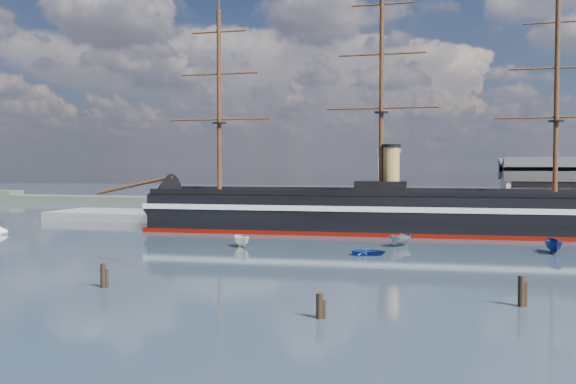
# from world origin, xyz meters

# --- Properties ---
(ground) EXTENTS (600.00, 600.00, 0.00)m
(ground) POSITION_xyz_m (0.00, 40.00, 0.00)
(ground) COLOR #203445
(ground) RESTS_ON ground
(quay) EXTENTS (180.00, 18.00, 2.00)m
(quay) POSITION_xyz_m (10.00, 76.00, 0.00)
(quay) COLOR slate
(quay) RESTS_ON ground
(quay_tower) EXTENTS (5.00, 5.00, 15.00)m
(quay_tower) POSITION_xyz_m (3.00, 73.00, 9.75)
(quay_tower) COLOR silver
(quay_tower) RESTS_ON ground
(shoreline) EXTENTS (120.00, 10.00, 4.00)m
(shoreline) POSITION_xyz_m (-139.23, 135.00, 1.45)
(shoreline) COLOR #3F4C38
(shoreline) RESTS_ON ground
(warship) EXTENTS (113.30, 21.10, 53.94)m
(warship) POSITION_xyz_m (-0.86, 60.00, 4.04)
(warship) COLOR black
(warship) RESTS_ON ground
(motorboat_a) EXTENTS (6.17, 5.23, 2.39)m
(motorboat_a) POSITION_xyz_m (-16.43, 32.24, 0.00)
(motorboat_a) COLOR white
(motorboat_a) RESTS_ON ground
(motorboat_b) EXTENTS (1.83, 3.34, 1.48)m
(motorboat_b) POSITION_xyz_m (4.97, 28.06, 0.00)
(motorboat_b) COLOR navy
(motorboat_b) RESTS_ON ground
(motorboat_c) EXTENTS (6.61, 5.01, 2.51)m
(motorboat_c) POSITION_xyz_m (8.50, 40.34, 0.00)
(motorboat_c) COLOR slate
(motorboat_c) RESTS_ON ground
(motorboat_f) EXTENTS (6.78, 2.76, 2.67)m
(motorboat_f) POSITION_xyz_m (31.95, 37.84, 0.00)
(motorboat_f) COLOR navy
(motorboat_f) RESTS_ON ground
(piling_near_left) EXTENTS (0.64, 0.64, 3.32)m
(piling_near_left) POSITION_xyz_m (-19.74, -4.52, 0.00)
(piling_near_left) COLOR black
(piling_near_left) RESTS_ON ground
(piling_near_mid) EXTENTS (0.64, 0.64, 2.92)m
(piling_near_mid) POSITION_xyz_m (6.25, -12.23, 0.00)
(piling_near_mid) COLOR black
(piling_near_mid) RESTS_ON ground
(piling_near_right) EXTENTS (0.64, 0.64, 3.64)m
(piling_near_right) POSITION_xyz_m (23.77, -2.60, 0.00)
(piling_near_right) COLOR black
(piling_near_right) RESTS_ON ground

